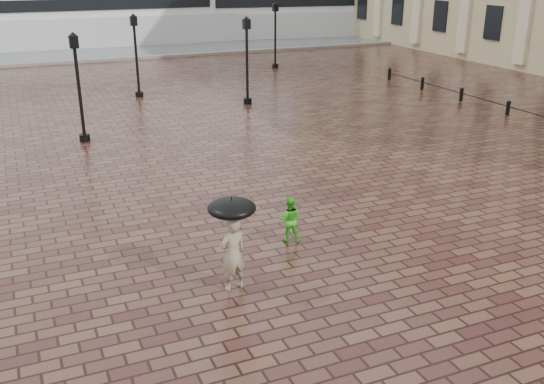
% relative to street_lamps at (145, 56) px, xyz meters
% --- Properties ---
extents(ground, '(300.00, 300.00, 0.00)m').
position_rel_street_lamps_xyz_m(ground, '(1.60, -17.60, -2.33)').
color(ground, '#371B19').
rests_on(ground, ground).
extents(harbour_water, '(240.00, 240.00, 0.00)m').
position_rel_street_lamps_xyz_m(harbour_water, '(1.60, 74.40, -2.33)').
color(harbour_water, '#434A51').
rests_on(harbour_water, ground).
extents(quay_edge, '(80.00, 0.60, 0.30)m').
position_rel_street_lamps_xyz_m(quay_edge, '(1.60, 14.40, -2.33)').
color(quay_edge, slate).
rests_on(quay_edge, ground).
extents(bollard_row, '(0.22, 21.22, 0.73)m').
position_rel_street_lamps_xyz_m(bollard_row, '(15.60, -11.10, -1.93)').
color(bollard_row, black).
rests_on(bollard_row, ground).
extents(street_lamps, '(21.44, 14.44, 4.40)m').
position_rel_street_lamps_xyz_m(street_lamps, '(0.00, 0.00, 0.00)').
color(street_lamps, black).
rests_on(street_lamps, ground).
extents(adult_pedestrian, '(0.72, 0.54, 1.81)m').
position_rel_street_lamps_xyz_m(adult_pedestrian, '(-2.81, -21.81, -1.42)').
color(adult_pedestrian, gray).
rests_on(adult_pedestrian, ground).
extents(child_pedestrian, '(0.76, 0.70, 1.28)m').
position_rel_street_lamps_xyz_m(child_pedestrian, '(-0.51, -19.96, -1.69)').
color(child_pedestrian, green).
rests_on(child_pedestrian, ground).
extents(ferry_near, '(26.77, 6.57, 8.77)m').
position_rel_street_lamps_xyz_m(ferry_near, '(0.87, 25.32, 0.31)').
color(ferry_near, silver).
rests_on(ferry_near, ground).
extents(ferry_far, '(25.77, 9.47, 8.26)m').
position_rel_street_lamps_xyz_m(ferry_far, '(20.19, 24.43, 0.16)').
color(ferry_far, silver).
rests_on(ferry_far, ground).
extents(umbrella, '(1.10, 1.10, 1.18)m').
position_rel_street_lamps_xyz_m(umbrella, '(-2.81, -21.81, -0.28)').
color(umbrella, black).
rests_on(umbrella, ground).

